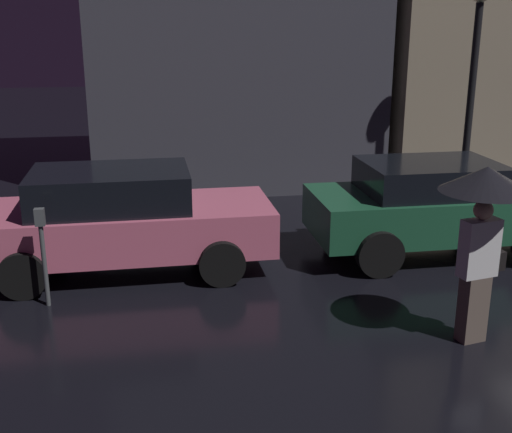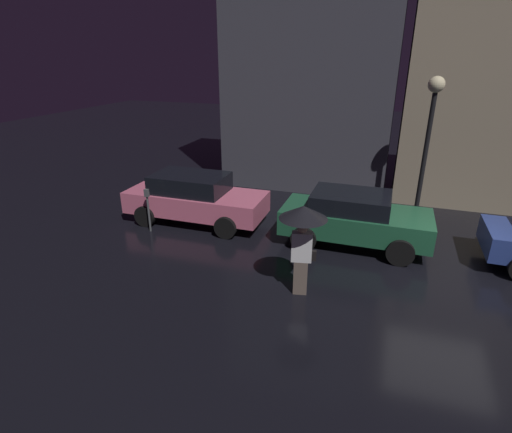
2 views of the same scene
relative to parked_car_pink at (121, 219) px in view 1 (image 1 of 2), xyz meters
The scene contains 5 objects.
parked_car_pink is the anchor object (origin of this frame).
parked_car_green 4.81m from the parked_car_pink, ahead, with size 3.92×1.89×1.47m.
pedestrian_with_umbrella 5.01m from the parked_car_pink, 35.84° to the right, with size 1.00×1.00×2.05m.
parking_meter 1.46m from the parked_car_pink, 129.70° to the right, with size 0.12×0.10×1.31m.
street_lamp_near 7.31m from the parked_car_pink, 19.98° to the left, with size 0.46×0.46×4.32m.
Camera 1 is at (-6.80, -7.78, 3.52)m, focal length 45.00 mm.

